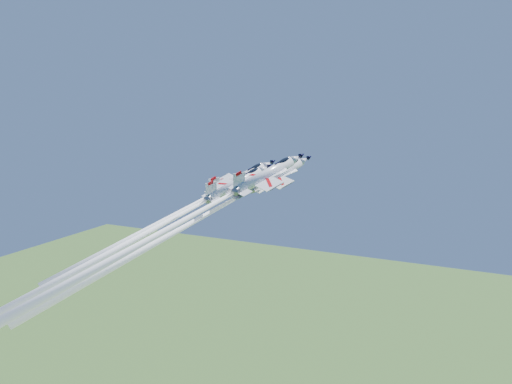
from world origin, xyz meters
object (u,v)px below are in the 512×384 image
at_px(jet_left, 175,215).
at_px(jet_slot, 150,231).
at_px(jet_lead, 186,226).
at_px(jet_right, 168,229).

bearing_deg(jet_left, jet_slot, -53.58).
height_order(jet_left, jet_slot, jet_slot).
bearing_deg(jet_left, jet_lead, -1.39).
relative_size(jet_left, jet_slot, 0.87).
relative_size(jet_right, jet_slot, 1.13).
relative_size(jet_lead, jet_right, 1.02).
bearing_deg(jet_lead, jet_left, 178.61).
height_order(jet_right, jet_slot, jet_right).
xyz_separation_m(jet_lead, jet_left, (-4.13, 2.56, 1.43)).
distance_m(jet_lead, jet_right, 8.33).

